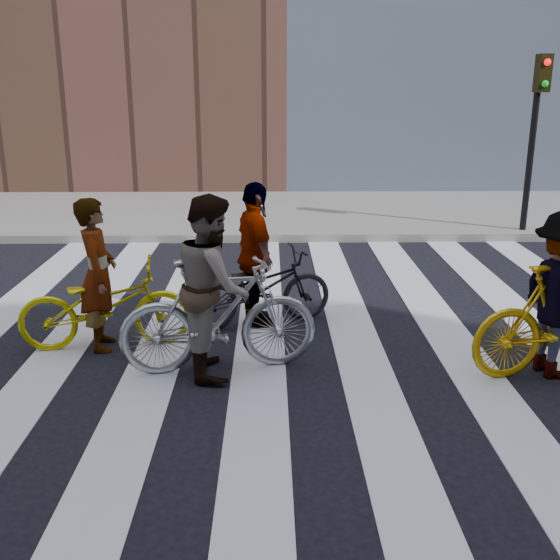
{
  "coord_description": "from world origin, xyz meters",
  "views": [
    {
      "loc": [
        -0.43,
        -6.78,
        2.84
      ],
      "look_at": [
        -0.32,
        0.3,
        0.7
      ],
      "focal_mm": 42.0,
      "sensor_mm": 36.0,
      "label": 1
    }
  ],
  "objects_px": {
    "traffic_signal": "(537,115)",
    "rider_mid": "(213,286)",
    "rider_left": "(98,275)",
    "bike_yellow_left": "(105,305)",
    "rider_rear": "(255,256)",
    "bike_dark_rear": "(260,288)",
    "bike_silver_mid": "(219,315)"
  },
  "relations": [
    {
      "from": "bike_yellow_left",
      "to": "rider_mid",
      "type": "height_order",
      "value": "rider_mid"
    },
    {
      "from": "bike_yellow_left",
      "to": "rider_mid",
      "type": "xyz_separation_m",
      "value": [
        1.25,
        -0.64,
        0.42
      ]
    },
    {
      "from": "bike_dark_rear",
      "to": "rider_rear",
      "type": "height_order",
      "value": "rider_rear"
    },
    {
      "from": "rider_rear",
      "to": "bike_silver_mid",
      "type": "bearing_deg",
      "value": 146.59
    },
    {
      "from": "bike_dark_rear",
      "to": "rider_mid",
      "type": "distance_m",
      "value": 1.45
    },
    {
      "from": "rider_mid",
      "to": "rider_rear",
      "type": "bearing_deg",
      "value": -26.34
    },
    {
      "from": "bike_dark_rear",
      "to": "rider_rear",
      "type": "relative_size",
      "value": 1.02
    },
    {
      "from": "bike_yellow_left",
      "to": "bike_silver_mid",
      "type": "bearing_deg",
      "value": -124.87
    },
    {
      "from": "rider_rear",
      "to": "bike_dark_rear",
      "type": "bearing_deg",
      "value": -108.57
    },
    {
      "from": "traffic_signal",
      "to": "rider_left",
      "type": "bearing_deg",
      "value": -141.9
    },
    {
      "from": "traffic_signal",
      "to": "rider_rear",
      "type": "xyz_separation_m",
      "value": [
        -5.01,
        -4.59,
        -1.41
      ]
    },
    {
      "from": "rider_left",
      "to": "bike_silver_mid",
      "type": "bearing_deg",
      "value": -124.02
    },
    {
      "from": "bike_yellow_left",
      "to": "bike_silver_mid",
      "type": "distance_m",
      "value": 1.46
    },
    {
      "from": "traffic_signal",
      "to": "rider_mid",
      "type": "bearing_deg",
      "value": -132.48
    },
    {
      "from": "bike_yellow_left",
      "to": "rider_mid",
      "type": "distance_m",
      "value": 1.47
    },
    {
      "from": "traffic_signal",
      "to": "rider_left",
      "type": "distance_m",
      "value": 8.64
    },
    {
      "from": "bike_silver_mid",
      "to": "rider_left",
      "type": "bearing_deg",
      "value": 55.02
    },
    {
      "from": "bike_silver_mid",
      "to": "rider_rear",
      "type": "height_order",
      "value": "rider_rear"
    },
    {
      "from": "rider_left",
      "to": "rider_mid",
      "type": "xyz_separation_m",
      "value": [
        1.3,
        -0.64,
        0.07
      ]
    },
    {
      "from": "traffic_signal",
      "to": "bike_dark_rear",
      "type": "distance_m",
      "value": 6.99
    },
    {
      "from": "bike_yellow_left",
      "to": "bike_silver_mid",
      "type": "height_order",
      "value": "bike_silver_mid"
    },
    {
      "from": "bike_yellow_left",
      "to": "bike_dark_rear",
      "type": "relative_size",
      "value": 1.04
    },
    {
      "from": "bike_dark_rear",
      "to": "rider_mid",
      "type": "xyz_separation_m",
      "value": [
        -0.45,
        -1.31,
        0.44
      ]
    },
    {
      "from": "rider_left",
      "to": "rider_rear",
      "type": "xyz_separation_m",
      "value": [
        1.7,
        0.66,
        0.03
      ]
    },
    {
      "from": "bike_silver_mid",
      "to": "bike_dark_rear",
      "type": "relative_size",
      "value": 1.11
    },
    {
      "from": "rider_left",
      "to": "rider_rear",
      "type": "bearing_deg",
      "value": -77.18
    },
    {
      "from": "rider_left",
      "to": "rider_rear",
      "type": "height_order",
      "value": "rider_rear"
    },
    {
      "from": "bike_dark_rear",
      "to": "rider_rear",
      "type": "xyz_separation_m",
      "value": [
        -0.05,
        0.0,
        0.4
      ]
    },
    {
      "from": "rider_rear",
      "to": "rider_left",
      "type": "bearing_deg",
      "value": 92.77
    },
    {
      "from": "bike_silver_mid",
      "to": "rider_mid",
      "type": "xyz_separation_m",
      "value": [
        -0.05,
        0.0,
        0.31
      ]
    },
    {
      "from": "traffic_signal",
      "to": "rider_mid",
      "type": "relative_size",
      "value": 1.82
    },
    {
      "from": "bike_yellow_left",
      "to": "rider_rear",
      "type": "relative_size",
      "value": 1.07
    }
  ]
}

